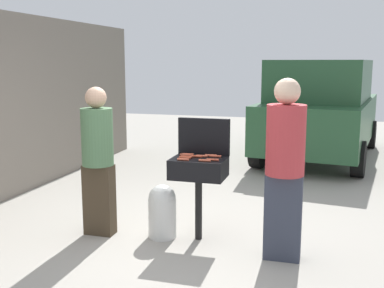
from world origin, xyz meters
name	(u,v)px	position (x,y,z in m)	size (l,w,h in m)	color
ground_plane	(172,238)	(0.00, 0.00, 0.00)	(24.00, 24.00, 0.00)	#9E998E
house_wall_side	(5,106)	(-2.91, 1.00, 1.35)	(0.24, 8.00, 2.70)	slate
bbq_grill	(199,171)	(0.30, 0.07, 0.79)	(0.60, 0.44, 0.93)	black
grill_lid_open	(204,137)	(0.30, 0.29, 1.14)	(0.60, 0.05, 0.42)	black
hot_dog_0	(187,157)	(0.16, 0.05, 0.95)	(0.03, 0.03, 0.13)	#AD4228
hot_dog_1	(183,159)	(0.17, -0.09, 0.95)	(0.03, 0.03, 0.13)	#C6593D
hot_dog_2	(213,160)	(0.48, -0.02, 0.95)	(0.03, 0.03, 0.13)	#B74C33
hot_dog_3	(185,158)	(0.16, 0.00, 0.95)	(0.03, 0.03, 0.13)	#AD4228
hot_dog_4	(215,156)	(0.46, 0.17, 0.95)	(0.03, 0.03, 0.13)	#B74C33
hot_dog_5	(188,154)	(0.14, 0.19, 0.95)	(0.03, 0.03, 0.13)	#B74C33
hot_dog_6	(202,156)	(0.31, 0.15, 0.95)	(0.03, 0.03, 0.13)	#C6593D
hot_dog_7	(205,161)	(0.41, -0.08, 0.95)	(0.03, 0.03, 0.13)	#C6593D
hot_dog_8	(185,155)	(0.12, 0.15, 0.95)	(0.03, 0.03, 0.13)	#B74C33
hot_dog_9	(211,155)	(0.40, 0.21, 0.95)	(0.03, 0.03, 0.13)	#C6593D
hot_dog_10	(196,156)	(0.26, 0.11, 0.95)	(0.03, 0.03, 0.13)	#AD4228
propane_tank	(162,210)	(-0.12, 0.01, 0.32)	(0.32, 0.32, 0.62)	silver
person_left	(98,156)	(-0.85, -0.09, 0.93)	(0.36, 0.36, 1.71)	#3F3323
person_right	(285,163)	(1.26, -0.21, 0.99)	(0.39, 0.39, 1.83)	#333847
parked_minivan	(321,109)	(1.49, 5.25, 1.03)	(2.52, 4.62, 2.02)	#234C2D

